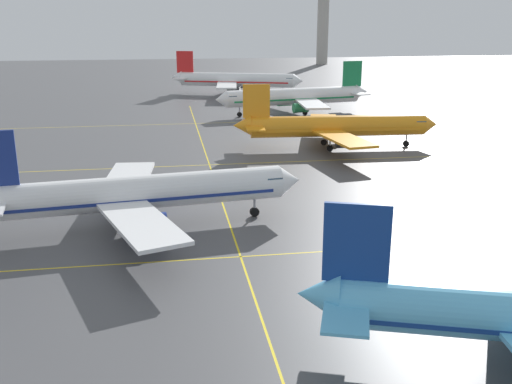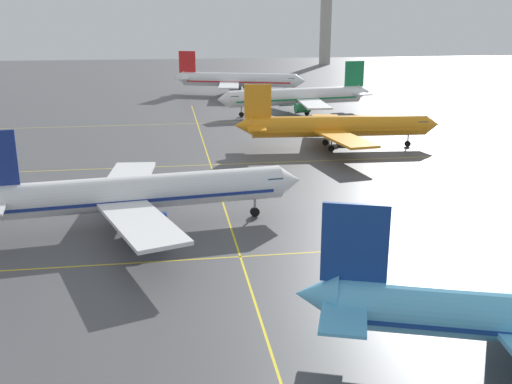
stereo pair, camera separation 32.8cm
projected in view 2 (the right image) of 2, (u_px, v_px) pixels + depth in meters
The scene contains 6 objects.
airliner_second_row at pixel (138, 193), 63.65m from camera, with size 36.74×31.46×11.42m.
airliner_third_row at pixel (337, 126), 101.79m from camera, with size 35.91×30.94×11.17m.
airliner_far_left_stand at pixel (297, 97), 137.10m from camera, with size 37.91×32.33×11.80m.
airliner_far_right_stand at pixel (237, 80), 170.88m from camera, with size 38.00×32.52×12.15m.
taxiway_markings at pixel (222, 200), 74.15m from camera, with size 111.28×161.20×0.01m.
control_tower at pixel (326, 14), 269.15m from camera, with size 8.82×8.82×38.69m.
Camera 2 is at (-6.42, -17.60, 22.34)m, focal length 41.49 mm.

